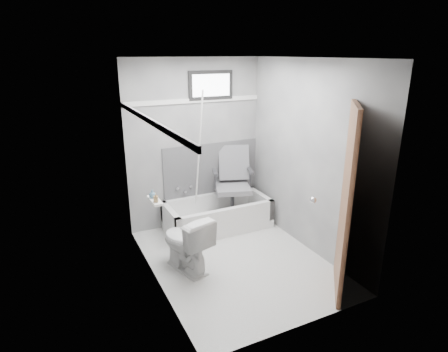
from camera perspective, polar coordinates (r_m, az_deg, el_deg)
floor at (r=4.76m, az=1.89°, el=-12.72°), size 2.60×2.60×0.00m
ceiling at (r=4.08m, az=2.26°, el=17.55°), size 2.60×2.60×0.00m
wall_back at (r=5.41m, az=-4.43°, el=4.86°), size 2.00×0.02×2.40m
wall_front at (r=3.25m, az=12.90°, el=-4.88°), size 2.00×0.02×2.40m
wall_left at (r=3.92m, az=-10.96°, el=-0.68°), size 0.02×2.60×2.40m
wall_right at (r=4.80m, az=12.67°, el=2.73°), size 0.02×2.60×2.40m
bathtub at (r=5.47m, az=-0.95°, el=-5.88°), size 1.50×0.70×0.42m
office_chair at (r=5.47m, az=1.32°, el=-1.14°), size 0.75×0.75×1.03m
toilet at (r=4.45m, az=-5.85°, el=-10.08°), size 0.57×0.78×0.69m
door at (r=3.99m, az=23.65°, el=-4.68°), size 0.78×0.78×2.00m
window at (r=5.36m, az=-2.03°, el=13.67°), size 0.66×0.04×0.40m
backerboard at (r=5.60m, az=-1.91°, el=1.13°), size 1.50×0.02×0.78m
trim_back at (r=5.29m, az=-4.54°, el=11.38°), size 2.00×0.02×0.06m
trim_left at (r=3.77m, az=-11.34°, el=8.29°), size 0.02×2.60×0.06m
pole at (r=5.21m, az=-3.90°, el=2.66°), size 0.02×0.42×1.91m
shelf at (r=4.21m, az=-10.47°, el=-3.68°), size 0.10×0.32×0.02m
soap_bottle_a at (r=4.11m, az=-10.35°, el=-3.24°), size 0.06×0.06×0.10m
soap_bottle_b at (r=4.24m, az=-10.87°, el=-2.68°), size 0.10×0.10×0.10m
faucet at (r=5.50m, az=-6.08°, el=-2.03°), size 0.26×0.10×0.16m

